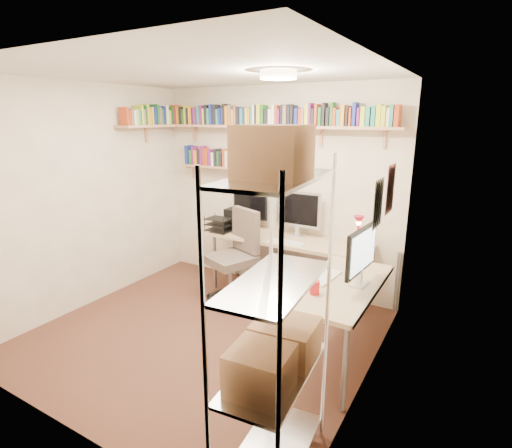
# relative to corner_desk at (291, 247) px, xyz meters

# --- Properties ---
(ground) EXTENTS (3.20, 3.20, 0.00)m
(ground) POSITION_rel_corner_desk_xyz_m (-0.49, -0.96, -0.74)
(ground) COLOR #4E2F21
(ground) RESTS_ON ground
(room_shell) EXTENTS (3.24, 3.04, 2.52)m
(room_shell) POSITION_rel_corner_desk_xyz_m (-0.49, -0.96, 0.81)
(room_shell) COLOR beige
(room_shell) RESTS_ON ground
(wall_shelves) EXTENTS (3.12, 1.09, 0.80)m
(wall_shelves) POSITION_rel_corner_desk_xyz_m (-0.92, 0.34, 1.29)
(wall_shelves) COLOR tan
(wall_shelves) RESTS_ON ground
(corner_desk) EXTENTS (2.30, 1.94, 1.29)m
(corner_desk) POSITION_rel_corner_desk_xyz_m (0.00, 0.00, 0.00)
(corner_desk) COLOR tan
(corner_desk) RESTS_ON ground
(office_chair) EXTENTS (0.63, 0.64, 1.10)m
(office_chair) POSITION_rel_corner_desk_xyz_m (-0.64, -0.16, -0.27)
(office_chair) COLOR black
(office_chair) RESTS_ON ground
(wire_rack) EXTENTS (0.48, 0.87, 2.10)m
(wire_rack) POSITION_rel_corner_desk_xyz_m (0.87, -2.07, 0.42)
(wire_rack) COLOR silver
(wire_rack) RESTS_ON ground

